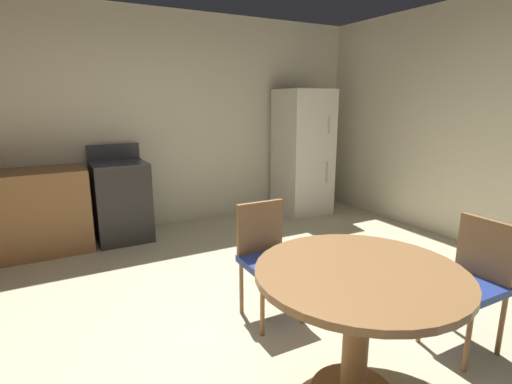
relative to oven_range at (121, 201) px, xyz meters
name	(u,v)px	position (x,y,z in m)	size (l,w,h in m)	color
ground_plane	(266,338)	(0.49, -2.56, -0.47)	(14.00, 14.00, 0.00)	beige
wall_back	(150,121)	(0.49, 0.40, 0.88)	(6.18, 0.12, 2.70)	beige
wall_right	(509,127)	(3.48, -2.33, 0.88)	(0.12, 5.45, 2.70)	beige
oven_range	(121,201)	(0.00, 0.00, 0.00)	(0.60, 0.60, 1.10)	#2D2B28
refrigerator	(303,152)	(2.53, -0.05, 0.41)	(0.68, 0.68, 1.76)	silver
dining_table	(358,299)	(0.64, -3.25, 0.13)	(1.10, 1.10, 0.76)	olive
chair_east	(472,276)	(1.62, -3.26, 0.03)	(0.40, 0.40, 0.87)	olive
chair_north	(267,253)	(0.65, -2.27, 0.03)	(0.40, 0.40, 0.87)	olive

